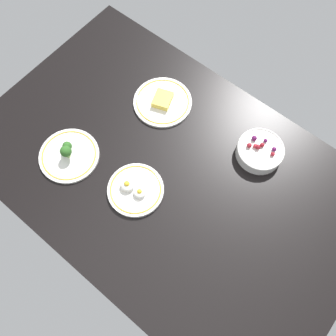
{
  "coord_description": "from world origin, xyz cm",
  "views": [
    {
      "loc": [
        -31.15,
        38.3,
        121.16
      ],
      "look_at": [
        0.0,
        0.0,
        6.0
      ],
      "focal_mm": 38.47,
      "sensor_mm": 36.0,
      "label": 1
    }
  ],
  "objects_px": {
    "plate_cheese": "(163,102)",
    "plate_broccoli": "(69,155)",
    "plate_eggs": "(135,189)",
    "bowl_berries": "(260,151)"
  },
  "relations": [
    {
      "from": "bowl_berries",
      "to": "plate_broccoli",
      "type": "relative_size",
      "value": 0.77
    },
    {
      "from": "plate_cheese",
      "to": "plate_broccoli",
      "type": "height_order",
      "value": "plate_broccoli"
    },
    {
      "from": "plate_eggs",
      "to": "bowl_berries",
      "type": "bearing_deg",
      "value": -123.1
    },
    {
      "from": "bowl_berries",
      "to": "plate_broccoli",
      "type": "height_order",
      "value": "plate_broccoli"
    },
    {
      "from": "plate_cheese",
      "to": "plate_broccoli",
      "type": "distance_m",
      "value": 0.4
    },
    {
      "from": "bowl_berries",
      "to": "plate_eggs",
      "type": "bearing_deg",
      "value": 56.9
    },
    {
      "from": "plate_broccoli",
      "to": "bowl_berries",
      "type": "bearing_deg",
      "value": -140.15
    },
    {
      "from": "plate_eggs",
      "to": "plate_broccoli",
      "type": "bearing_deg",
      "value": 10.53
    },
    {
      "from": "plate_eggs",
      "to": "bowl_berries",
      "type": "xyz_separation_m",
      "value": [
        -0.25,
        -0.39,
        0.01
      ]
    },
    {
      "from": "plate_eggs",
      "to": "bowl_berries",
      "type": "distance_m",
      "value": 0.46
    }
  ]
}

